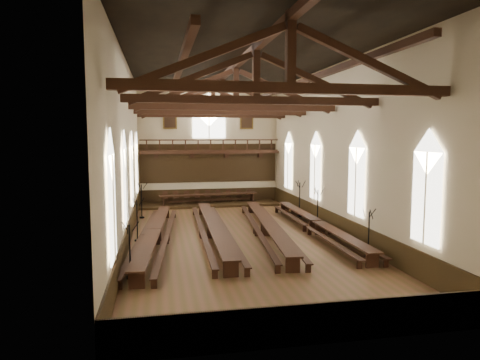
# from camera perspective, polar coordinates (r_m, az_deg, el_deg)

# --- Properties ---
(ground) EXTENTS (26.00, 26.00, 0.00)m
(ground) POSITION_cam_1_polar(r_m,az_deg,el_deg) (24.91, -0.52, -7.58)
(ground) COLOR brown
(ground) RESTS_ON ground
(room_walls) EXTENTS (26.00, 26.00, 26.00)m
(room_walls) POSITION_cam_1_polar(r_m,az_deg,el_deg) (24.22, -0.54, 7.45)
(room_walls) COLOR beige
(room_walls) RESTS_ON ground
(wainscot_band) EXTENTS (12.00, 26.00, 1.20)m
(wainscot_band) POSITION_cam_1_polar(r_m,az_deg,el_deg) (24.77, -0.52, -6.23)
(wainscot_band) COLOR #352610
(wainscot_band) RESTS_ON ground
(side_windows) EXTENTS (11.85, 19.80, 4.50)m
(side_windows) POSITION_cam_1_polar(r_m,az_deg,el_deg) (24.30, -0.53, 1.02)
(side_windows) COLOR white
(side_windows) RESTS_ON room_walls
(end_window) EXTENTS (2.80, 0.12, 3.80)m
(end_window) POSITION_cam_1_polar(r_m,az_deg,el_deg) (37.00, -4.16, 8.11)
(end_window) COLOR white
(end_window) RESTS_ON room_walls
(minstrels_gallery) EXTENTS (11.80, 1.24, 3.70)m
(minstrels_gallery) POSITION_cam_1_polar(r_m,az_deg,el_deg) (36.79, -4.08, 2.96)
(minstrels_gallery) COLOR #381B11
(minstrels_gallery) RESTS_ON room_walls
(portraits) EXTENTS (7.75, 0.09, 1.45)m
(portraits) POSITION_cam_1_polar(r_m,az_deg,el_deg) (36.99, -4.16, 7.92)
(portraits) COLOR brown
(portraits) RESTS_ON room_walls
(roof_trusses) EXTENTS (11.70, 25.70, 2.80)m
(roof_trusses) POSITION_cam_1_polar(r_m,az_deg,el_deg) (24.33, -0.54, 11.58)
(roof_trusses) COLOR #381B11
(roof_trusses) RESTS_ON room_walls
(refectory_row_a) EXTENTS (2.27, 14.91, 0.79)m
(refectory_row_a) POSITION_cam_1_polar(r_m,az_deg,el_deg) (23.87, -11.24, -6.87)
(refectory_row_a) COLOR #381B11
(refectory_row_a) RESTS_ON ground
(refectory_row_b) EXTENTS (1.84, 15.02, 0.81)m
(refectory_row_b) POSITION_cam_1_polar(r_m,az_deg,el_deg) (24.76, -3.56, -6.27)
(refectory_row_b) COLOR #381B11
(refectory_row_b) RESTS_ON ground
(refectory_row_c) EXTENTS (2.33, 14.95, 0.80)m
(refectory_row_c) POSITION_cam_1_polar(r_m,az_deg,el_deg) (25.37, 3.70, -6.00)
(refectory_row_c) COLOR #381B11
(refectory_row_c) RESTS_ON ground
(refectory_row_d) EXTENTS (1.63, 14.53, 0.76)m
(refectory_row_d) POSITION_cam_1_polar(r_m,az_deg,el_deg) (26.17, 10.26, -5.77)
(refectory_row_d) COLOR #381B11
(refectory_row_d) RESTS_ON ground
(dais) EXTENTS (11.40, 2.85, 0.19)m
(dais) POSITION_cam_1_polar(r_m,az_deg,el_deg) (35.92, -4.14, -3.23)
(dais) COLOR #352610
(dais) RESTS_ON ground
(high_table) EXTENTS (8.28, 1.82, 0.77)m
(high_table) POSITION_cam_1_polar(r_m,az_deg,el_deg) (35.81, -4.15, -2.05)
(high_table) COLOR #381B11
(high_table) RESTS_ON dais
(high_chairs) EXTENTS (7.66, 0.46, 0.96)m
(high_chairs) POSITION_cam_1_polar(r_m,az_deg,el_deg) (36.61, -4.30, -2.08)
(high_chairs) COLOR #381B11
(high_chairs) RESTS_ON dais
(candelabrum_left_near) EXTENTS (0.70, 0.70, 2.37)m
(candelabrum_left_near) POSITION_cam_1_polar(r_m,az_deg,el_deg) (18.31, -14.44, -10.46)
(candelabrum_left_near) COLOR black
(candelabrum_left_near) RESTS_ON ground
(candelabrum_left_mid) EXTENTS (0.66, 0.75, 2.43)m
(candelabrum_left_mid) POSITION_cam_1_polar(r_m,az_deg,el_deg) (24.45, -13.53, -6.23)
(candelabrum_left_mid) COLOR black
(candelabrum_left_mid) RESTS_ON ground
(candelabrum_left_far) EXTENTS (0.72, 0.77, 2.53)m
(candelabrum_left_far) POSITION_cam_1_polar(r_m,az_deg,el_deg) (31.05, -12.97, -3.57)
(candelabrum_left_far) COLOR black
(candelabrum_left_far) RESTS_ON ground
(candelabrum_right_near) EXTENTS (0.71, 0.66, 2.34)m
(candelabrum_right_near) POSITION_cam_1_polar(r_m,az_deg,el_deg) (21.72, 16.76, -7.94)
(candelabrum_right_near) COLOR black
(candelabrum_right_near) RESTS_ON ground
(candelabrum_right_mid) EXTENTS (0.74, 0.77, 2.55)m
(candelabrum_right_mid) POSITION_cam_1_polar(r_m,az_deg,el_deg) (27.70, 10.29, -4.65)
(candelabrum_right_mid) COLOR black
(candelabrum_right_mid) RESTS_ON ground
(candelabrum_right_far) EXTENTS (0.80, 0.75, 2.63)m
(candelabrum_right_far) POSITION_cam_1_polar(r_m,az_deg,el_deg) (30.97, 7.93, -3.44)
(candelabrum_right_far) COLOR black
(candelabrum_right_far) RESTS_ON ground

